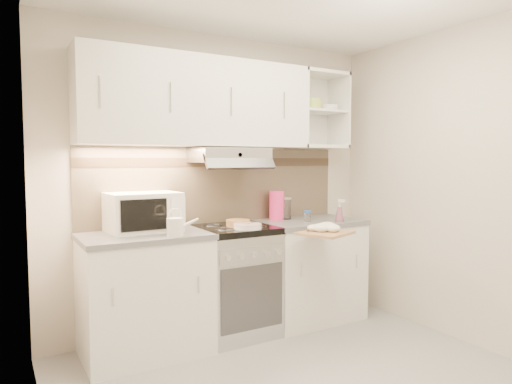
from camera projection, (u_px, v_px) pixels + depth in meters
room_shell at (285, 132)px, 3.04m from camera, size 3.04×2.84×2.52m
base_cabinet_left at (145, 296)px, 3.38m from camera, size 0.90×0.60×0.86m
worktop_left at (144, 236)px, 3.35m from camera, size 0.92×0.62×0.04m
base_cabinet_right at (308, 271)px, 4.13m from camera, size 0.90×0.60×0.86m
worktop_right at (309, 222)px, 4.10m from camera, size 0.92×0.62×0.04m
electric_range at (235, 280)px, 3.75m from camera, size 0.60×0.60×0.90m
microwave at (143, 212)px, 3.45m from camera, size 0.54×0.41×0.29m
watering_can at (176, 226)px, 3.23m from camera, size 0.23×0.12×0.20m
plate_stack at (248, 226)px, 3.58m from camera, size 0.22×0.22×0.05m
bread_loaf at (238, 223)px, 3.74m from camera, size 0.20×0.20×0.05m
pink_pitcher at (277, 205)px, 4.11m from camera, size 0.14×0.13×0.26m
glass_jar at (286, 208)px, 4.17m from camera, size 0.11×0.11×0.20m
spice_jar at (307, 216)px, 3.99m from camera, size 0.07×0.07×0.10m
spray_bottle at (340, 212)px, 3.99m from camera, size 0.08×0.08×0.21m
cutting_board at (325, 233)px, 3.56m from camera, size 0.47×0.45×0.02m
dish_towel at (325, 227)px, 3.60m from camera, size 0.32×0.30×0.07m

